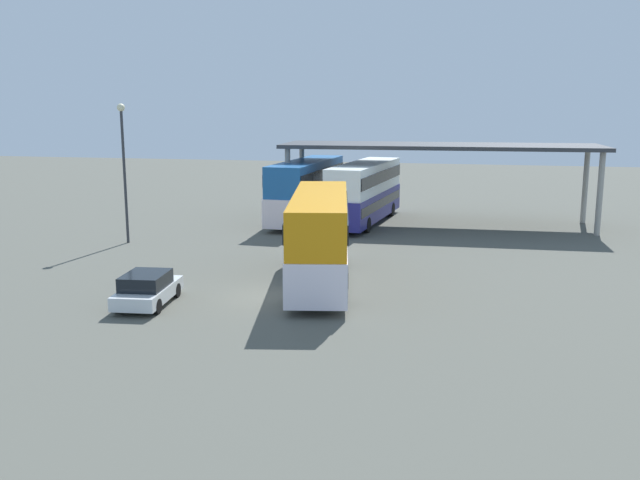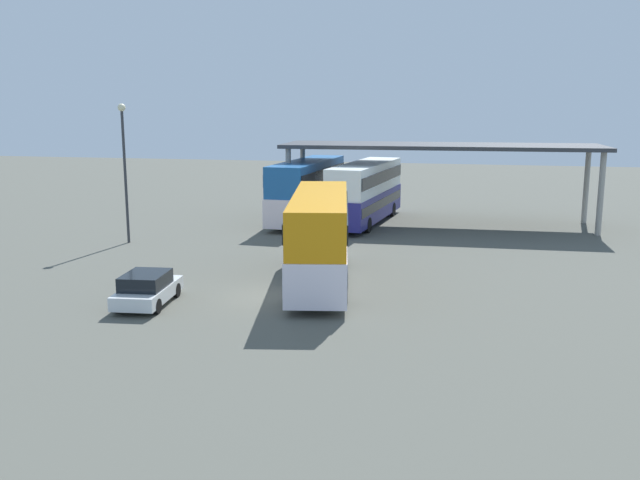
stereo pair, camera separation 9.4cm
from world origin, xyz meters
TOP-DOWN VIEW (x-y plane):
  - ground_plane at (0.00, 0.00)m, footprint 140.00×140.00m
  - double_decker_main at (1.40, 2.82)m, footprint 4.40×11.25m
  - parked_hatchback at (-4.69, -2.12)m, footprint 2.13×3.99m
  - double_decker_near_canopy at (-3.15, 19.35)m, footprint 3.17×11.40m
  - double_decker_mid_row at (0.93, 19.35)m, footprint 3.70×11.57m
  - depot_canopy at (5.85, 19.90)m, footprint 21.18×6.55m
  - lamppost_tall at (-11.68, 9.52)m, footprint 0.44×0.44m

SIDE VIEW (x-z plane):
  - ground_plane at x=0.00m, z-range 0.00..0.00m
  - parked_hatchback at x=-4.69m, z-range 0.00..1.35m
  - double_decker_main at x=1.40m, z-range 0.20..4.28m
  - double_decker_mid_row at x=0.93m, z-range 0.20..4.33m
  - double_decker_near_canopy at x=-3.15m, z-range 0.20..4.42m
  - lamppost_tall at x=-11.68m, z-range 1.02..9.10m
  - depot_canopy at x=5.85m, z-range 2.37..7.80m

